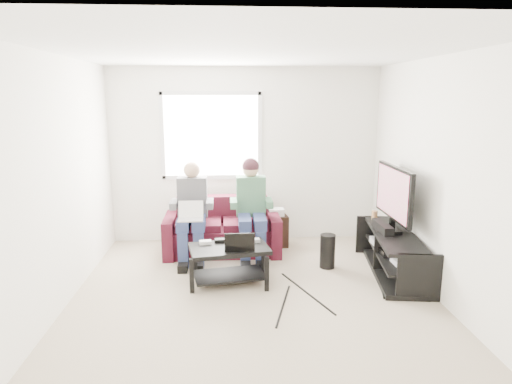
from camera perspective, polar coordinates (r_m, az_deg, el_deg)
floor at (r=5.06m, az=-0.19°, el=-13.60°), size 4.50×4.50×0.00m
ceiling at (r=4.58m, az=-0.21°, el=17.18°), size 4.50×4.50×0.00m
wall_back at (r=6.87m, az=-1.37°, el=4.58°), size 4.50×0.00×4.50m
wall_front at (r=2.49m, az=3.05°, el=-8.88°), size 4.50×0.00×4.50m
wall_left at (r=4.95m, az=-23.99°, el=0.64°), size 0.00×4.50×4.50m
wall_right at (r=5.17m, az=22.51°, el=1.21°), size 0.00×4.50×4.50m
window at (r=6.82m, az=-5.61°, el=7.01°), size 1.48×0.04×1.28m
sofa at (r=6.52m, az=-4.22°, el=-4.95°), size 1.61×0.81×0.76m
person_left at (r=6.18m, az=-8.01°, el=-1.97°), size 0.40×0.70×1.30m
person_right at (r=6.17m, az=-0.59°, el=-1.29°), size 0.40×0.71×1.35m
laptop_silver at (r=5.93m, az=-8.19°, el=-2.90°), size 0.32×0.22×0.24m
coffee_table at (r=5.41m, az=-3.38°, el=-8.03°), size 0.99×0.70×0.45m
laptop_black at (r=5.26m, az=-2.09°, el=-5.86°), size 0.35×0.26×0.24m
controller_a at (r=5.49m, az=-6.35°, el=-6.27°), size 0.15×0.11×0.04m
controller_b at (r=5.54m, az=-4.45°, el=-6.05°), size 0.15×0.10×0.04m
controller_c at (r=5.52m, az=-0.27°, el=-6.08°), size 0.15×0.11×0.04m
tv_stand at (r=5.96m, az=16.77°, el=-7.61°), size 0.69×1.66×0.53m
tv at (r=5.85m, az=16.85°, el=-0.32°), size 0.12×1.10×0.81m
soundbar at (r=5.91m, az=15.54°, el=-4.22°), size 0.12×0.50×0.10m
drink_cup at (r=6.41m, az=14.60°, el=-2.81°), size 0.08×0.08×0.12m
console_white at (r=5.59m, az=18.24°, el=-8.24°), size 0.30×0.22×0.06m
console_grey at (r=6.20m, az=15.85°, el=-5.98°), size 0.34×0.26×0.08m
console_black at (r=5.89m, az=16.98°, el=-7.06°), size 0.38×0.30×0.07m
subwoofer at (r=5.99m, az=8.93°, el=-7.32°), size 0.19×0.19×0.44m
keyboard_floor at (r=5.53m, az=16.26°, el=-11.62°), size 0.28×0.51×0.03m
end_table at (r=6.75m, az=2.53°, el=-4.64°), size 0.31×0.31×0.56m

